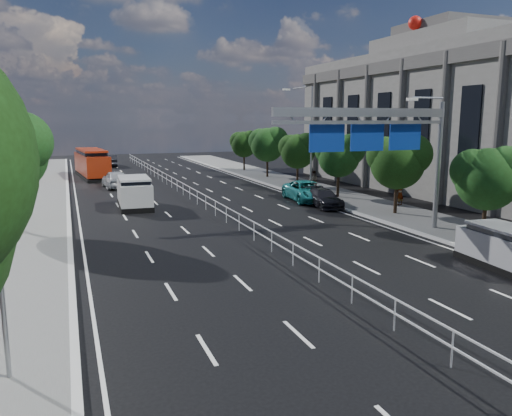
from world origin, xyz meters
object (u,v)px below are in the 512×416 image
near_car_silver (115,179)px  pedestrian_b (313,180)px  parked_car_teal (307,191)px  white_minivan (134,193)px  red_bus (92,163)px  pedestrian_a (400,193)px  overhead_gantry (381,132)px  near_car_dark (111,161)px  parked_car_dark (324,198)px  silver_minivan (506,248)px

near_car_silver → pedestrian_b: 18.09m
parked_car_teal → pedestrian_b: (2.83, 4.41, 0.22)m
white_minivan → red_bus: size_ratio=0.50×
parked_car_teal → pedestrian_b: size_ratio=3.27×
near_car_silver → parked_car_teal: (13.13, -12.94, -0.04)m
parked_car_teal → pedestrian_a: (5.10, -4.70, 0.22)m
overhead_gantry → white_minivan: overhead_gantry is taller
near_car_dark → white_minivan: bearing=91.7°
pedestrian_a → pedestrian_b: (-2.27, 9.11, 0.00)m
near_car_dark → pedestrian_a: size_ratio=2.72×
near_car_dark → red_bus: bearing=80.2°
white_minivan → red_bus: (-1.87, 20.55, 0.51)m
parked_car_dark → pedestrian_b: (2.83, 7.09, 0.35)m
white_minivan → parked_car_teal: (12.82, -1.83, -0.31)m
red_bus → pedestrian_a: red_bus is taller
overhead_gantry → silver_minivan: (1.56, -7.16, -4.72)m
overhead_gantry → parked_car_teal: size_ratio=1.85×
overhead_gantry → red_bus: bearing=111.1°
overhead_gantry → parked_car_dark: size_ratio=2.33×
overhead_gantry → red_bus: size_ratio=0.98×
overhead_gantry → red_bus: (-13.13, 34.00, -4.01)m
white_minivan → pedestrian_b: 15.85m
near_car_silver → red_bus: bearing=-85.9°
silver_minivan → parked_car_teal: 18.78m
white_minivan → silver_minivan: white_minivan is taller
white_minivan → parked_car_dark: size_ratio=1.18×
parked_car_teal → pedestrian_a: pedestrian_a is taller
pedestrian_b → overhead_gantry: bearing=85.3°
silver_minivan → overhead_gantry: bearing=107.3°
near_car_dark → pedestrian_b: bearing=119.1°
red_bus → parked_car_dark: red_bus is taller
white_minivan → pedestrian_b: (15.64, 2.58, -0.09)m
white_minivan → near_car_silver: size_ratio=1.08×
parked_car_dark → near_car_silver: bearing=136.0°
silver_minivan → pedestrian_b: bearing=88.1°
near_car_silver → silver_minivan: silver_minivan is taller
red_bus → parked_car_teal: size_ratio=1.88×
parked_car_dark → near_car_dark: bearing=113.2°
parked_car_dark → pedestrian_a: 5.50m
red_bus → pedestrian_b: size_ratio=6.16×
overhead_gantry → parked_car_dark: bearing=80.1°
overhead_gantry → parked_car_teal: 12.68m
overhead_gantry → pedestrian_b: bearing=74.7°
red_bus → parked_car_dark: (14.69, -25.06, -0.96)m
pedestrian_b → red_bus: bearing=-35.1°
near_car_silver → silver_minivan: 34.33m
parked_car_dark → pedestrian_a: bearing=-15.7°
near_car_dark → pedestrian_a: bearing=116.6°
silver_minivan → parked_car_dark: bearing=95.0°
near_car_silver → parked_car_teal: size_ratio=0.86×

